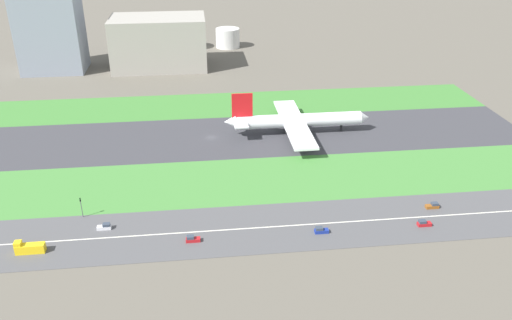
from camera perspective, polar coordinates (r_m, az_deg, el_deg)
ground_plane at (r=230.65m, az=-4.91°, el=2.45°), size 800.00×800.00×0.00m
runway at (r=230.63m, az=-4.91°, el=2.46°), size 280.00×46.00×0.10m
grass_median_north at (r=268.67m, az=-5.27°, el=5.96°), size 280.00×36.00×0.10m
grass_median_south at (r=193.81m, az=-4.42°, el=-2.40°), size 280.00×36.00×0.10m
highway at (r=166.42m, az=-3.87°, el=-7.66°), size 280.00×28.00×0.10m
highway_centerline at (r=166.39m, az=-3.87°, el=-7.64°), size 266.00×0.50×0.01m
airliner at (r=232.06m, az=4.26°, el=4.29°), size 65.00×56.00×19.70m
car_1 at (r=165.72m, az=7.09°, el=-7.62°), size 4.40×1.80×2.00m
car_3 at (r=176.09m, az=17.82°, el=-6.60°), size 4.40×1.80×2.00m
car_4 at (r=161.76m, az=-6.95°, el=-8.55°), size 4.40×1.80×2.00m
truck_0 at (r=169.27m, az=-23.49°, el=-8.79°), size 8.40×2.50×4.00m
car_0 at (r=186.68m, az=18.71°, el=-4.75°), size 4.40×1.80×2.00m
car_2 at (r=172.87m, az=-16.16°, el=-7.01°), size 4.40×1.80×2.00m
traffic_light at (r=179.45m, az=-18.51°, el=-4.79°), size 0.36×0.50×7.20m
terminal_building at (r=342.65m, az=-21.55°, el=13.20°), size 36.18×27.25×51.25m
hangar_building at (r=334.88m, az=-10.52°, el=12.49°), size 56.94×36.14×30.93m
fuel_tank_west at (r=380.15m, az=-7.80°, el=12.88°), size 20.59×20.59×12.59m
fuel_tank_centre at (r=380.74m, az=-3.10°, el=13.15°), size 16.73×16.73×13.28m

